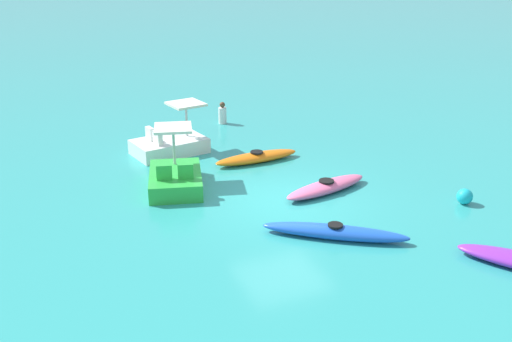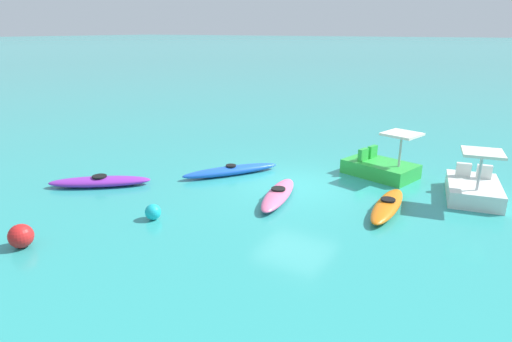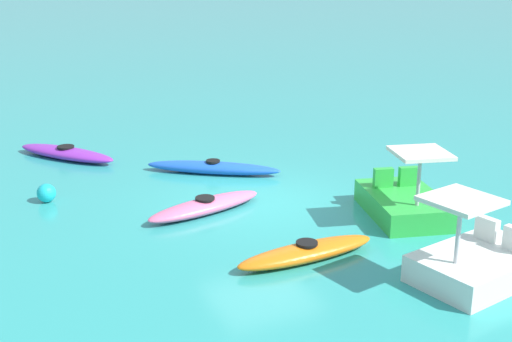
% 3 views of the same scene
% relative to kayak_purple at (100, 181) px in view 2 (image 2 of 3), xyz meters
% --- Properties ---
extents(ground_plane, '(600.00, 600.00, 0.00)m').
position_rel_kayak_purple_xyz_m(ground_plane, '(-5.62, -3.45, -0.16)').
color(ground_plane, teal).
extents(kayak_purple, '(3.08, 2.61, 0.37)m').
position_rel_kayak_purple_xyz_m(kayak_purple, '(0.00, 0.00, 0.00)').
color(kayak_purple, purple).
rests_on(kayak_purple, ground_plane).
extents(kayak_orange, '(0.80, 2.96, 0.37)m').
position_rel_kayak_purple_xyz_m(kayak_orange, '(-8.80, -2.88, -0.00)').
color(kayak_orange, orange).
rests_on(kayak_orange, ground_plane).
extents(kayak_pink, '(1.35, 3.00, 0.37)m').
position_rel_kayak_purple_xyz_m(kayak_pink, '(-5.67, -2.03, 0.00)').
color(kayak_pink, pink).
rests_on(kayak_pink, ground_plane).
extents(kayak_blue, '(2.55, 3.27, 0.37)m').
position_rel_kayak_purple_xyz_m(kayak_blue, '(-3.07, -3.26, -0.00)').
color(kayak_blue, blue).
rests_on(kayak_blue, ground_plane).
extents(pedal_boat_white, '(1.92, 2.65, 1.68)m').
position_rel_kayak_purple_xyz_m(pedal_boat_white, '(-10.79, -5.27, 0.17)').
color(pedal_boat_white, white).
rests_on(pedal_boat_white, ground_plane).
extents(pedal_boat_green, '(2.71, 2.08, 1.68)m').
position_rel_kayak_purple_xyz_m(pedal_boat_green, '(-7.70, -5.95, 0.17)').
color(pedal_boat_green, green).
rests_on(pedal_boat_green, ground_plane).
extents(buoy_cyan, '(0.44, 0.44, 0.44)m').
position_rel_kayak_purple_xyz_m(buoy_cyan, '(-3.43, 1.07, 0.06)').
color(buoy_cyan, '#19B7C6').
rests_on(buoy_cyan, ground_plane).
extents(buoy_red, '(0.59, 0.59, 0.59)m').
position_rel_kayak_purple_xyz_m(buoy_red, '(-1.87, 3.90, 0.13)').
color(buoy_red, red).
rests_on(buoy_red, ground_plane).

